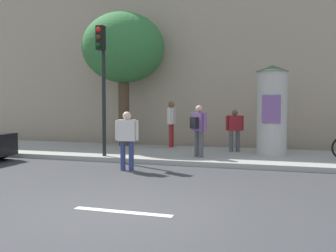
% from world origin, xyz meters
% --- Properties ---
extents(ground_plane, '(80.00, 80.00, 0.00)m').
position_xyz_m(ground_plane, '(0.00, 0.00, 0.00)').
color(ground_plane, '#38383A').
extents(sidewalk_curb, '(36.00, 4.00, 0.15)m').
position_xyz_m(sidewalk_curb, '(0.00, 7.00, 0.07)').
color(sidewalk_curb, '#9E9B93').
rests_on(sidewalk_curb, ground_plane).
extents(lane_markings, '(25.80, 0.16, 0.01)m').
position_xyz_m(lane_markings, '(0.00, 0.00, 0.00)').
color(lane_markings, silver).
rests_on(lane_markings, ground_plane).
extents(building_backdrop, '(36.00, 5.00, 9.72)m').
position_xyz_m(building_backdrop, '(0.00, 12.00, 4.86)').
color(building_backdrop, tan).
rests_on(building_backdrop, ground_plane).
extents(traffic_light, '(0.24, 0.45, 4.13)m').
position_xyz_m(traffic_light, '(-3.02, 5.24, 2.94)').
color(traffic_light, black).
rests_on(traffic_light, sidewalk_curb).
extents(poster_column, '(1.07, 1.07, 2.95)m').
position_xyz_m(poster_column, '(2.13, 7.29, 1.64)').
color(poster_column, '#B2ADA3').
rests_on(poster_column, sidewalk_curb).
extents(street_tree, '(3.26, 3.26, 5.29)m').
position_xyz_m(street_tree, '(-3.66, 8.38, 4.01)').
color(street_tree, '#4C3826').
rests_on(street_tree, sidewalk_curb).
extents(pedestrian_in_dark_shirt, '(0.64, 0.33, 1.63)m').
position_xyz_m(pedestrian_in_dark_shirt, '(-1.56, 3.82, 0.96)').
color(pedestrian_in_dark_shirt, navy).
rests_on(pedestrian_in_dark_shirt, ground_plane).
extents(pedestrian_near_pole, '(0.59, 0.41, 1.48)m').
position_xyz_m(pedestrian_near_pole, '(0.86, 7.66, 1.01)').
color(pedestrian_near_pole, '#4C4C51').
rests_on(pedestrian_near_pole, sidewalk_curb).
extents(pedestrian_with_bag, '(0.54, 0.54, 1.64)m').
position_xyz_m(pedestrian_with_bag, '(-0.05, 5.99, 1.13)').
color(pedestrian_with_bag, '#4C4C51').
rests_on(pedestrian_with_bag, sidewalk_curb).
extents(pedestrian_with_backpack, '(0.26, 0.59, 1.77)m').
position_xyz_m(pedestrian_with_backpack, '(-1.68, 8.40, 1.19)').
color(pedestrian_with_backpack, maroon).
rests_on(pedestrian_with_backpack, sidewalk_curb).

